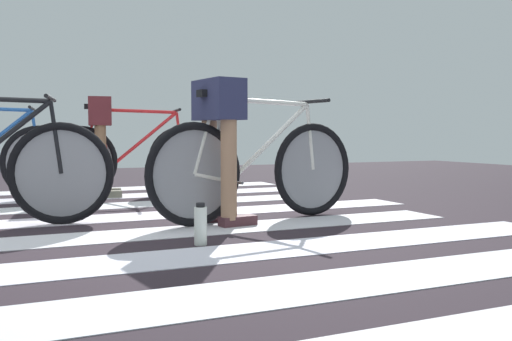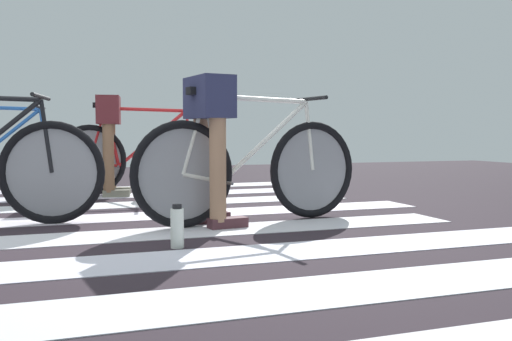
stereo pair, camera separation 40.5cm
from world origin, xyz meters
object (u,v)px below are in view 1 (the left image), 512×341
at_px(bicycle_1_of_4, 257,168).
at_px(cyclist_3_of_4, 101,133).
at_px(water_bottle, 201,225).
at_px(bicycle_3_of_4, 133,158).
at_px(cyclist_1_of_4, 219,131).

height_order(bicycle_1_of_4, cyclist_3_of_4, cyclist_3_of_4).
xyz_separation_m(bicycle_1_of_4, water_bottle, (-0.67, -0.70, -0.27)).
relative_size(bicycle_1_of_4, water_bottle, 7.16).
distance_m(cyclist_3_of_4, water_bottle, 2.87).
height_order(bicycle_3_of_4, cyclist_3_of_4, cyclist_3_of_4).
height_order(bicycle_1_of_4, water_bottle, bicycle_1_of_4).
bearing_deg(cyclist_3_of_4, bicycle_3_of_4, 0.00).
xyz_separation_m(bicycle_1_of_4, cyclist_1_of_4, (-0.31, -0.04, 0.27)).
distance_m(bicycle_3_of_4, water_bottle, 2.79).
bearing_deg(bicycle_1_of_4, cyclist_1_of_4, 180.00).
bearing_deg(water_bottle, bicycle_1_of_4, 46.45).
xyz_separation_m(cyclist_1_of_4, water_bottle, (-0.36, -0.66, -0.54)).
height_order(cyclist_1_of_4, cyclist_3_of_4, cyclist_1_of_4).
bearing_deg(cyclist_3_of_4, water_bottle, -79.16).
bearing_deg(bicycle_3_of_4, bicycle_1_of_4, -68.52).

